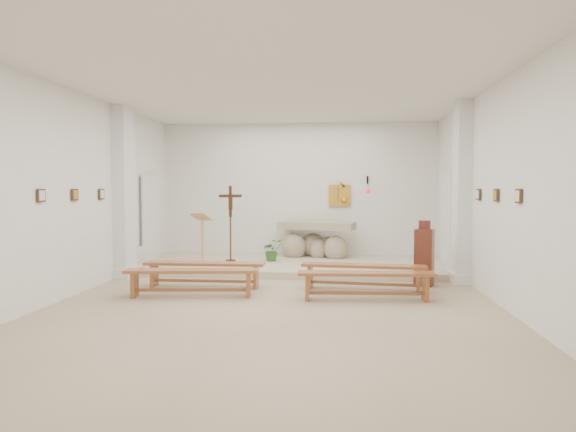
# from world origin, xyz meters

# --- Properties ---
(ground) EXTENTS (7.00, 10.00, 0.00)m
(ground) POSITION_xyz_m (0.00, 0.00, 0.00)
(ground) COLOR #C7B190
(ground) RESTS_ON ground
(wall_left) EXTENTS (0.02, 10.00, 3.50)m
(wall_left) POSITION_xyz_m (-3.49, 0.00, 1.75)
(wall_left) COLOR white
(wall_left) RESTS_ON ground
(wall_right) EXTENTS (0.02, 10.00, 3.50)m
(wall_right) POSITION_xyz_m (3.49, 0.00, 1.75)
(wall_right) COLOR white
(wall_right) RESTS_ON ground
(wall_back) EXTENTS (7.00, 0.02, 3.50)m
(wall_back) POSITION_xyz_m (0.00, 4.99, 1.75)
(wall_back) COLOR white
(wall_back) RESTS_ON ground
(ceiling) EXTENTS (7.00, 10.00, 0.02)m
(ceiling) POSITION_xyz_m (0.00, 0.00, 3.49)
(ceiling) COLOR silver
(ceiling) RESTS_ON wall_back
(sanctuary_platform) EXTENTS (6.98, 3.00, 0.15)m
(sanctuary_platform) POSITION_xyz_m (0.00, 3.50, 0.07)
(sanctuary_platform) COLOR beige
(sanctuary_platform) RESTS_ON ground
(pilaster_left) EXTENTS (0.26, 0.55, 3.50)m
(pilaster_left) POSITION_xyz_m (-3.37, 2.00, 1.75)
(pilaster_left) COLOR white
(pilaster_left) RESTS_ON ground
(pilaster_right) EXTENTS (0.26, 0.55, 3.50)m
(pilaster_right) POSITION_xyz_m (3.37, 2.00, 1.75)
(pilaster_right) COLOR white
(pilaster_right) RESTS_ON ground
(gold_wall_relief) EXTENTS (0.55, 0.04, 0.55)m
(gold_wall_relief) POSITION_xyz_m (1.05, 4.96, 1.65)
(gold_wall_relief) COLOR gold
(gold_wall_relief) RESTS_ON wall_back
(sanctuary_lamp) EXTENTS (0.11, 0.36, 0.44)m
(sanctuary_lamp) POSITION_xyz_m (1.75, 4.71, 1.81)
(sanctuary_lamp) COLOR black
(sanctuary_lamp) RESTS_ON wall_back
(station_frame_left_front) EXTENTS (0.03, 0.20, 0.20)m
(station_frame_left_front) POSITION_xyz_m (-3.47, -0.80, 1.72)
(station_frame_left_front) COLOR #3F2D1C
(station_frame_left_front) RESTS_ON wall_left
(station_frame_left_mid) EXTENTS (0.03, 0.20, 0.20)m
(station_frame_left_mid) POSITION_xyz_m (-3.47, 0.20, 1.72)
(station_frame_left_mid) COLOR #3F2D1C
(station_frame_left_mid) RESTS_ON wall_left
(station_frame_left_rear) EXTENTS (0.03, 0.20, 0.20)m
(station_frame_left_rear) POSITION_xyz_m (-3.47, 1.20, 1.72)
(station_frame_left_rear) COLOR #3F2D1C
(station_frame_left_rear) RESTS_ON wall_left
(station_frame_right_front) EXTENTS (0.03, 0.20, 0.20)m
(station_frame_right_front) POSITION_xyz_m (3.47, -0.80, 1.72)
(station_frame_right_front) COLOR #3F2D1C
(station_frame_right_front) RESTS_ON wall_right
(station_frame_right_mid) EXTENTS (0.03, 0.20, 0.20)m
(station_frame_right_mid) POSITION_xyz_m (3.47, 0.20, 1.72)
(station_frame_right_mid) COLOR #3F2D1C
(station_frame_right_mid) RESTS_ON wall_right
(station_frame_right_rear) EXTENTS (0.03, 0.20, 0.20)m
(station_frame_right_rear) POSITION_xyz_m (3.47, 1.20, 1.72)
(station_frame_right_rear) COLOR #3F2D1C
(station_frame_right_rear) RESTS_ON wall_right
(radiator_left) EXTENTS (0.10, 0.85, 0.52)m
(radiator_left) POSITION_xyz_m (-3.43, 2.70, 0.27)
(radiator_left) COLOR silver
(radiator_left) RESTS_ON ground
(radiator_right) EXTENTS (0.10, 0.85, 0.52)m
(radiator_right) POSITION_xyz_m (3.43, 2.70, 0.27)
(radiator_right) COLOR silver
(radiator_right) RESTS_ON ground
(altar) EXTENTS (1.94, 1.10, 0.95)m
(altar) POSITION_xyz_m (0.47, 4.41, 0.51)
(altar) COLOR tan
(altar) RESTS_ON sanctuary_platform
(lectern) EXTENTS (0.50, 0.46, 1.16)m
(lectern) POSITION_xyz_m (-1.98, 2.88, 0.72)
(lectern) COLOR tan
(lectern) RESTS_ON sanctuary_platform
(crucifix_stand) EXTENTS (0.52, 0.23, 1.74)m
(crucifix_stand) POSITION_xyz_m (-1.47, 3.48, 1.16)
(crucifix_stand) COLOR #372011
(crucifix_stand) RESTS_ON sanctuary_platform
(potted_plant) EXTENTS (0.57, 0.54, 0.50)m
(potted_plant) POSITION_xyz_m (-0.51, 3.60, 0.40)
(potted_plant) COLOR #2F6026
(potted_plant) RESTS_ON sanctuary_platform
(donation_pedestal) EXTENTS (0.42, 0.42, 1.23)m
(donation_pedestal) POSITION_xyz_m (2.62, 1.64, 0.54)
(donation_pedestal) COLOR maroon
(donation_pedestal) RESTS_ON ground
(bench_left_front) EXTENTS (2.22, 0.35, 0.47)m
(bench_left_front) POSITION_xyz_m (-1.45, 1.06, 0.35)
(bench_left_front) COLOR #97552C
(bench_left_front) RESTS_ON ground
(bench_right_front) EXTENTS (2.24, 0.57, 0.47)m
(bench_right_front) POSITION_xyz_m (1.45, 1.06, 0.35)
(bench_right_front) COLOR #97552C
(bench_right_front) RESTS_ON ground
(bench_left_second) EXTENTS (2.24, 0.58, 0.47)m
(bench_left_second) POSITION_xyz_m (-1.45, 0.21, 0.35)
(bench_left_second) COLOR #97552C
(bench_left_second) RESTS_ON ground
(bench_right_second) EXTENTS (2.23, 0.47, 0.47)m
(bench_right_second) POSITION_xyz_m (1.45, 0.21, 0.35)
(bench_right_second) COLOR #97552C
(bench_right_second) RESTS_ON ground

